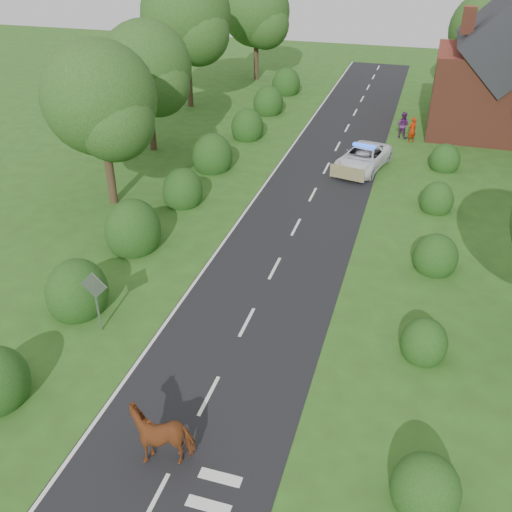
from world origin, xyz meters
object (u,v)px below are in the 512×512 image
(police_van, at_px, (363,158))
(pedestrian_purple, at_px, (403,125))
(cow, at_px, (163,434))
(pedestrian_red, at_px, (412,130))
(road_sign, at_px, (95,293))

(police_van, distance_m, pedestrian_purple, 6.78)
(cow, relative_size, police_van, 0.39)
(pedestrian_red, relative_size, pedestrian_purple, 0.94)
(police_van, height_order, pedestrian_purple, pedestrian_purple)
(police_van, xyz_separation_m, pedestrian_purple, (1.82, 6.53, 0.20))
(road_sign, bearing_deg, pedestrian_purple, 70.46)
(cow, bearing_deg, road_sign, -155.20)
(cow, bearing_deg, pedestrian_purple, 150.50)
(road_sign, distance_m, pedestrian_purple, 26.61)
(cow, height_order, pedestrian_purple, pedestrian_purple)
(road_sign, relative_size, pedestrian_red, 1.49)
(road_sign, xyz_separation_m, pedestrian_red, (9.58, 24.32, -0.80))
(cow, xyz_separation_m, police_van, (2.49, 22.97, -0.05))
(police_van, xyz_separation_m, pedestrian_red, (2.51, 5.78, 0.15))
(pedestrian_red, bearing_deg, cow, 39.59)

